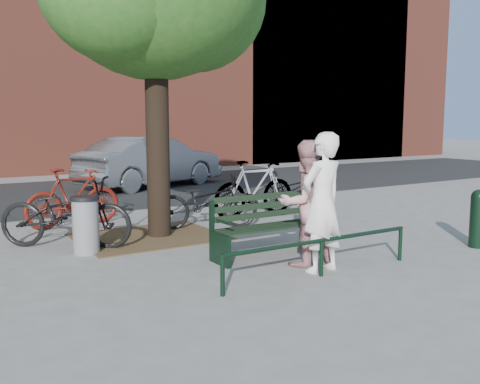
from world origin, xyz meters
TOP-DOWN VIEW (x-y plane):
  - ground at (0.00, 0.00)m, footprint 90.00×90.00m
  - dirt_pit at (-1.00, 2.20)m, footprint 2.40×2.00m
  - road at (0.00, 8.50)m, footprint 40.00×7.00m
  - townhouse_row at (0.17, 16.00)m, footprint 45.00×4.00m
  - park_bench at (-0.00, 0.08)m, footprint 1.74×0.54m
  - guard_railing at (0.00, -1.20)m, footprint 3.06×0.06m
  - person_left at (0.15, -1.02)m, footprint 0.74×0.54m
  - person_right at (0.18, -0.64)m, footprint 0.91×0.74m
  - bollard at (3.19, -1.30)m, footprint 0.25×0.25m
  - litter_bin at (-2.25, 1.65)m, footprint 0.43×0.43m
  - bicycle_a at (-2.41, 2.20)m, footprint 2.18×1.91m
  - bicycle_b at (-1.84, 3.87)m, footprint 1.94×0.79m
  - bicycle_c at (0.21, 2.33)m, footprint 2.06×1.34m
  - bicycle_d at (1.67, 2.88)m, footprint 2.02×0.62m
  - bicycle_e at (2.94, 3.30)m, footprint 1.79×1.22m
  - parked_car at (1.82, 8.76)m, footprint 4.97×3.07m

SIDE VIEW (x-z plane):
  - ground at x=0.00m, z-range 0.00..0.00m
  - road at x=0.00m, z-range 0.00..0.01m
  - dirt_pit at x=-1.00m, z-range 0.00..0.02m
  - guard_railing at x=0.00m, z-range 0.15..0.66m
  - bicycle_e at x=2.94m, z-range 0.00..0.89m
  - litter_bin at x=-2.25m, z-range 0.01..0.90m
  - park_bench at x=0.00m, z-range -0.01..0.97m
  - bollard at x=3.19m, z-range 0.03..0.97m
  - bicycle_c at x=0.21m, z-range 0.00..1.02m
  - bicycle_b at x=-1.84m, z-range 0.00..1.13m
  - bicycle_a at x=-2.41m, z-range 0.00..1.14m
  - bicycle_d at x=1.67m, z-range 0.00..1.20m
  - parked_car at x=1.82m, z-range 0.00..1.54m
  - person_right at x=0.18m, z-range 0.00..1.76m
  - person_left at x=0.15m, z-range 0.00..1.88m
  - townhouse_row at x=0.17m, z-range -0.75..13.25m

